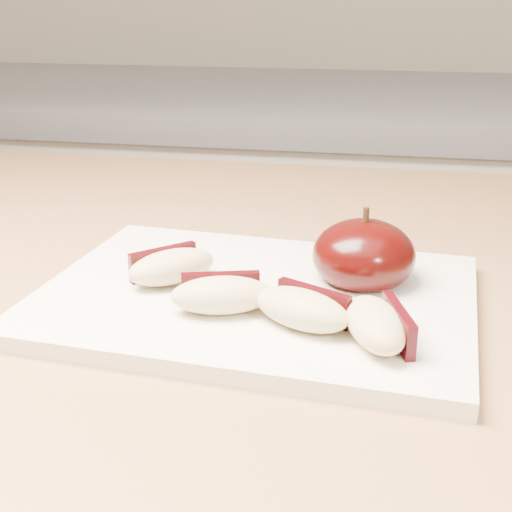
# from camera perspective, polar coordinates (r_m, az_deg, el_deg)

# --- Properties ---
(back_cabinet) EXTENTS (2.40, 0.62, 0.94)m
(back_cabinet) POSITION_cam_1_polar(r_m,az_deg,el_deg) (1.38, 6.20, -6.54)
(back_cabinet) COLOR silver
(back_cabinet) RESTS_ON ground
(cutting_board) EXTENTS (0.30, 0.23, 0.01)m
(cutting_board) POSITION_cam_1_polar(r_m,az_deg,el_deg) (0.49, 0.00, -3.39)
(cutting_board) COLOR white
(cutting_board) RESTS_ON island_counter
(apple_half) EXTENTS (0.08, 0.08, 0.06)m
(apple_half) POSITION_cam_1_polar(r_m,az_deg,el_deg) (0.50, 8.61, 0.04)
(apple_half) COLOR black
(apple_half) RESTS_ON cutting_board
(apple_wedge_a) EXTENTS (0.07, 0.07, 0.02)m
(apple_wedge_a) POSITION_cam_1_polar(r_m,az_deg,el_deg) (0.50, -6.84, -0.82)
(apple_wedge_a) COLOR #D0BA83
(apple_wedge_a) RESTS_ON cutting_board
(apple_wedge_b) EXTENTS (0.07, 0.05, 0.02)m
(apple_wedge_b) POSITION_cam_1_polar(r_m,az_deg,el_deg) (0.45, -2.78, -3.08)
(apple_wedge_b) COLOR #D0BA83
(apple_wedge_b) RESTS_ON cutting_board
(apple_wedge_c) EXTENTS (0.07, 0.06, 0.02)m
(apple_wedge_c) POSITION_cam_1_polar(r_m,az_deg,el_deg) (0.43, 3.78, -4.21)
(apple_wedge_c) COLOR #D0BA83
(apple_wedge_c) RESTS_ON cutting_board
(apple_wedge_d) EXTENTS (0.05, 0.07, 0.02)m
(apple_wedge_d) POSITION_cam_1_polar(r_m,az_deg,el_deg) (0.42, 9.74, -5.40)
(apple_wedge_d) COLOR #D0BA83
(apple_wedge_d) RESTS_ON cutting_board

